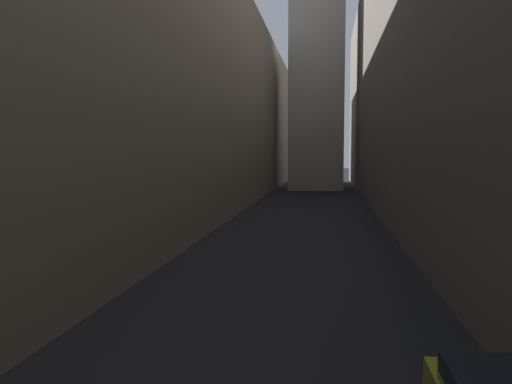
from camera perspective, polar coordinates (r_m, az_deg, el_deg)
name	(u,v)px	position (r m, az deg, el deg)	size (l,w,h in m)	color
ground_plane	(306,217)	(39.12, 5.72, -2.83)	(264.00, 264.00, 0.00)	black
building_block_left	(160,96)	(43.35, -10.81, 10.68)	(13.57, 108.00, 19.41)	#756B5B
building_block_right	(461,52)	(42.68, 22.24, 14.49)	(12.17, 108.00, 25.24)	#60594F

